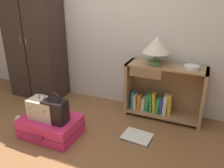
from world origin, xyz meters
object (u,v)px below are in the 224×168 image
(open_book_on_floor, at_px, (137,136))
(handbag, at_px, (55,111))
(wardrobe, at_px, (34,38))
(bottle, at_px, (19,123))
(bookshelf, at_px, (161,93))
(suitcase_large, at_px, (51,126))
(table_lamp, at_px, (156,46))
(bowl, at_px, (192,67))
(train_case, at_px, (44,109))

(open_book_on_floor, bearing_deg, handbag, -155.07)
(handbag, relative_size, open_book_on_floor, 0.98)
(wardrobe, height_order, handbag, wardrobe)
(wardrobe, xyz_separation_m, bottle, (0.43, -0.95, -0.85))
(bookshelf, xyz_separation_m, suitcase_large, (-1.09, -0.96, -0.23))
(wardrobe, bearing_deg, handbag, -43.02)
(bottle, xyz_separation_m, open_book_on_floor, (1.40, 0.41, -0.07))
(table_lamp, bearing_deg, bowl, -0.11)
(bowl, xyz_separation_m, open_book_on_floor, (-0.47, -0.57, -0.75))
(bookshelf, relative_size, train_case, 3.01)
(suitcase_large, bearing_deg, open_book_on_floor, 20.27)
(bowl, xyz_separation_m, train_case, (-1.48, -0.95, -0.40))
(wardrobe, bearing_deg, bookshelf, 1.93)
(table_lamp, xyz_separation_m, open_book_on_floor, (-0.03, -0.57, -0.97))
(bookshelf, distance_m, suitcase_large, 1.47)
(train_case, distance_m, open_book_on_floor, 1.13)
(suitcase_large, bearing_deg, table_lamp, 43.12)
(bottle, height_order, open_book_on_floor, bottle)
(train_case, bearing_deg, table_lamp, 42.39)
(table_lamp, xyz_separation_m, handbag, (-0.87, -0.96, -0.61))
(bookshelf, xyz_separation_m, train_case, (-1.14, -0.98, 0.00))
(bowl, height_order, suitcase_large, bowl)
(bookshelf, distance_m, train_case, 1.51)
(wardrobe, height_order, table_lamp, wardrobe)
(train_case, bearing_deg, wardrobe, 131.90)
(bookshelf, xyz_separation_m, handbag, (-0.97, -0.99, 0.02))
(wardrobe, bearing_deg, suitcase_large, -45.43)
(bookshelf, height_order, open_book_on_floor, bookshelf)
(table_lamp, height_order, bowl, table_lamp)
(bowl, bearing_deg, handbag, -143.79)
(bookshelf, relative_size, bowl, 5.60)
(handbag, height_order, open_book_on_floor, handbag)
(table_lamp, distance_m, open_book_on_floor, 1.12)
(train_case, distance_m, bottle, 0.48)
(bottle, bearing_deg, bowl, 27.56)
(bowl, relative_size, handbag, 0.50)
(bookshelf, height_order, train_case, bookshelf)
(suitcase_large, distance_m, train_case, 0.24)
(table_lamp, height_order, open_book_on_floor, table_lamp)
(bookshelf, xyz_separation_m, open_book_on_floor, (-0.13, -0.60, -0.34))
(table_lamp, bearing_deg, open_book_on_floor, -92.68)
(bookshelf, bearing_deg, open_book_on_floor, -102.38)
(table_lamp, relative_size, train_case, 1.07)
(table_lamp, bearing_deg, handbag, -132.13)
(wardrobe, distance_m, bookshelf, 2.05)
(wardrobe, xyz_separation_m, train_case, (0.82, -0.92, -0.58))
(handbag, bearing_deg, bottle, -178.16)
(suitcase_large, xyz_separation_m, bottle, (-0.45, -0.06, -0.04))
(suitcase_large, height_order, handbag, handbag)
(table_lamp, relative_size, bowl, 1.99)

